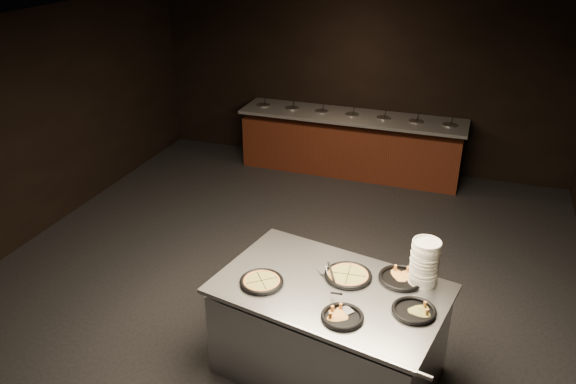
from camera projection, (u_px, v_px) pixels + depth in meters
name	position (u px, v px, depth m)	size (l,w,h in m)	color
room	(275.00, 175.00, 5.94)	(7.02, 8.02, 2.92)	black
salad_bar	(350.00, 147.00, 9.41)	(3.70, 0.83, 1.18)	#4C2312
serving_counter	(329.00, 332.00, 5.18)	(2.20, 1.64, 0.96)	silver
plate_stack	(425.00, 263.00, 4.93)	(0.25, 0.25, 0.42)	white
pan_veggie_whole	(262.00, 281.00, 5.01)	(0.40, 0.40, 0.04)	black
pan_cheese_whole	(348.00, 275.00, 5.09)	(0.43, 0.43, 0.04)	black
pan_cheese_slices_a	(401.00, 278.00, 5.06)	(0.41, 0.41, 0.04)	black
pan_cheese_slices_b	(342.00, 316.00, 4.57)	(0.36, 0.36, 0.04)	black
pan_veggie_slices	(414.00, 310.00, 4.64)	(0.37, 0.37, 0.04)	black
server_left	(329.00, 272.00, 5.06)	(0.23, 0.25, 0.15)	silver
server_right	(339.00, 299.00, 4.70)	(0.25, 0.24, 0.15)	silver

